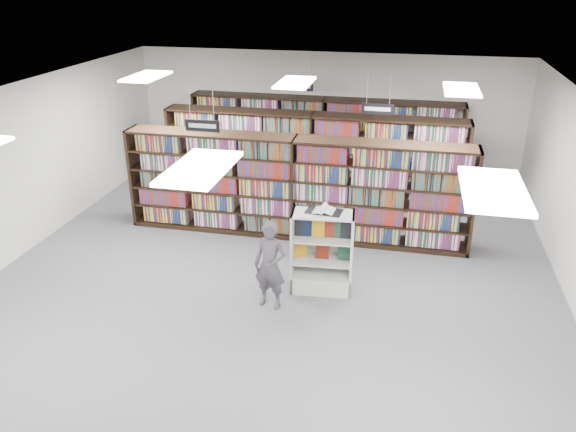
% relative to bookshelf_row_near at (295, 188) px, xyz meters
% --- Properties ---
extents(floor, '(12.00, 12.00, 0.00)m').
position_rel_bookshelf_row_near_xyz_m(floor, '(0.00, -2.00, -1.05)').
color(floor, '#515156').
rests_on(floor, ground).
extents(ceiling, '(10.00, 12.00, 0.10)m').
position_rel_bookshelf_row_near_xyz_m(ceiling, '(0.00, -2.00, 2.15)').
color(ceiling, white).
rests_on(ceiling, wall_back).
extents(wall_back, '(10.00, 0.10, 3.20)m').
position_rel_bookshelf_row_near_xyz_m(wall_back, '(0.00, 4.00, 0.55)').
color(wall_back, silver).
rests_on(wall_back, ground).
extents(wall_left, '(0.10, 12.00, 3.20)m').
position_rel_bookshelf_row_near_xyz_m(wall_left, '(-5.00, -2.00, 0.55)').
color(wall_left, silver).
rests_on(wall_left, ground).
extents(bookshelf_row_near, '(7.00, 0.60, 2.10)m').
position_rel_bookshelf_row_near_xyz_m(bookshelf_row_near, '(0.00, 0.00, 0.00)').
color(bookshelf_row_near, black).
rests_on(bookshelf_row_near, floor).
extents(bookshelf_row_mid, '(7.00, 0.60, 2.10)m').
position_rel_bookshelf_row_near_xyz_m(bookshelf_row_mid, '(0.00, 2.00, 0.00)').
color(bookshelf_row_mid, black).
rests_on(bookshelf_row_mid, floor).
extents(bookshelf_row_far, '(7.00, 0.60, 2.10)m').
position_rel_bookshelf_row_near_xyz_m(bookshelf_row_far, '(0.00, 3.70, 0.00)').
color(bookshelf_row_far, black).
rests_on(bookshelf_row_far, floor).
extents(aisle_sign_left, '(0.65, 0.02, 0.80)m').
position_rel_bookshelf_row_near_xyz_m(aisle_sign_left, '(-1.50, -1.00, 1.48)').
color(aisle_sign_left, '#B2B2B7').
rests_on(aisle_sign_left, ceiling).
extents(aisle_sign_right, '(0.65, 0.02, 0.80)m').
position_rel_bookshelf_row_near_xyz_m(aisle_sign_right, '(1.50, 1.00, 1.48)').
color(aisle_sign_right, '#B2B2B7').
rests_on(aisle_sign_right, ceiling).
extents(aisle_sign_center, '(0.65, 0.02, 0.80)m').
position_rel_bookshelf_row_near_xyz_m(aisle_sign_center, '(-0.50, 3.00, 1.48)').
color(aisle_sign_center, '#B2B2B7').
rests_on(aisle_sign_center, ceiling).
extents(troffer_front_center, '(0.60, 1.20, 0.04)m').
position_rel_bookshelf_row_near_xyz_m(troffer_front_center, '(0.00, -5.00, 2.11)').
color(troffer_front_center, white).
rests_on(troffer_front_center, ceiling).
extents(troffer_front_right, '(0.60, 1.20, 0.04)m').
position_rel_bookshelf_row_near_xyz_m(troffer_front_right, '(3.00, -5.00, 2.11)').
color(troffer_front_right, white).
rests_on(troffer_front_right, ceiling).
extents(troffer_back_left, '(0.60, 1.20, 0.04)m').
position_rel_bookshelf_row_near_xyz_m(troffer_back_left, '(-3.00, 0.00, 2.11)').
color(troffer_back_left, white).
rests_on(troffer_back_left, ceiling).
extents(troffer_back_center, '(0.60, 1.20, 0.04)m').
position_rel_bookshelf_row_near_xyz_m(troffer_back_center, '(0.00, 0.00, 2.11)').
color(troffer_back_center, white).
rests_on(troffer_back_center, ceiling).
extents(troffer_back_right, '(0.60, 1.20, 0.04)m').
position_rel_bookshelf_row_near_xyz_m(troffer_back_right, '(3.00, 0.00, 2.11)').
color(troffer_back_right, white).
rests_on(troffer_back_right, ceiling).
extents(endcap_display, '(1.07, 0.60, 1.45)m').
position_rel_bookshelf_row_near_xyz_m(endcap_display, '(0.90, -1.99, -0.56)').
color(endcap_display, silver).
rests_on(endcap_display, floor).
extents(open_book, '(0.62, 0.40, 0.13)m').
position_rel_bookshelf_row_near_xyz_m(open_book, '(0.90, -1.97, 0.43)').
color(open_book, black).
rests_on(open_book, endcap_display).
extents(shopper, '(0.60, 0.45, 1.50)m').
position_rel_bookshelf_row_near_xyz_m(shopper, '(0.17, -2.70, -0.30)').
color(shopper, '#49444E').
rests_on(shopper, floor).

